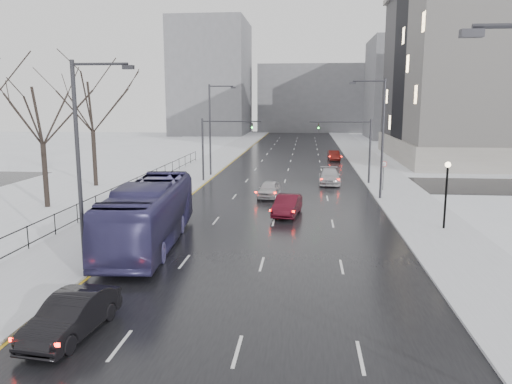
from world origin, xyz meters
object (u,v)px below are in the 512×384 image
(mast_signal_right, at_px, (359,143))
(tree_park_d, at_px, (48,208))
(sedan_right_far, at_px, (329,176))
(sedan_right_near, at_px, (287,205))
(sedan_right_distant, at_px, (334,155))
(streetlight_r_mid, at_px, (380,133))
(no_uturn_sign, at_px, (384,167))
(streetlight_l_far, at_px, (212,125))
(bus, at_px, (149,214))
(streetlight_l_near, at_px, (83,157))
(mast_signal_left, at_px, (213,142))
(sedan_left_near, at_px, (72,315))
(tree_park_e, at_px, (96,187))
(sedan_center_near, at_px, (269,189))
(lamppost_r_mid, at_px, (447,185))

(mast_signal_right, bearing_deg, tree_park_d, -150.88)
(mast_signal_right, xyz_separation_m, sedan_right_far, (-2.83, -0.14, -3.32))
(sedan_right_near, relative_size, sedan_right_far, 0.87)
(sedan_right_distant, bearing_deg, streetlight_r_mid, -89.13)
(streetlight_r_mid, xyz_separation_m, no_uturn_sign, (1.03, 4.00, -3.32))
(streetlight_l_far, bearing_deg, streetlight_r_mid, -36.30)
(no_uturn_sign, xyz_separation_m, sedan_right_far, (-4.70, 3.85, -1.51))
(sedan_right_near, bearing_deg, mast_signal_right, 74.23)
(streetlight_l_far, height_order, bus, streetlight_l_far)
(streetlight_l_near, relative_size, streetlight_l_far, 1.00)
(tree_park_d, bearing_deg, streetlight_l_near, -55.47)
(streetlight_r_mid, bearing_deg, mast_signal_left, 152.69)
(streetlight_l_near, distance_m, sedan_left_near, 8.36)
(mast_signal_left, xyz_separation_m, sedan_right_far, (11.83, -0.14, -3.32))
(bus, bearing_deg, sedan_right_distant, 68.96)
(sedan_right_far, bearing_deg, sedan_left_near, -105.84)
(tree_park_e, height_order, sedan_right_far, tree_park_e)
(streetlight_r_mid, bearing_deg, sedan_right_far, 115.03)
(tree_park_e, distance_m, mast_signal_left, 12.29)
(streetlight_l_far, distance_m, mast_signal_left, 4.36)
(mast_signal_right, relative_size, no_uturn_sign, 2.41)
(streetlight_r_mid, distance_m, mast_signal_right, 8.18)
(tree_park_e, xyz_separation_m, sedan_center_near, (17.21, -3.93, 0.74))
(mast_signal_left, bearing_deg, sedan_right_distant, 56.84)
(mast_signal_right, relative_size, sedan_center_near, 1.59)
(mast_signal_right, height_order, mast_signal_left, same)
(tree_park_d, relative_size, streetlight_l_far, 1.25)
(sedan_center_near, xyz_separation_m, sedan_right_distant, (6.99, 28.34, -0.01))
(lamppost_r_mid, distance_m, sedan_center_near, 15.81)
(mast_signal_right, xyz_separation_m, sedan_right_near, (-6.48, -14.74, -3.33))
(no_uturn_sign, xyz_separation_m, sedan_right_near, (-8.36, -10.75, -1.52))
(tree_park_d, bearing_deg, mast_signal_right, 29.12)
(tree_park_d, relative_size, mast_signal_left, 1.92)
(tree_park_e, xyz_separation_m, streetlight_r_mid, (26.37, -4.00, 5.62))
(mast_signal_left, distance_m, sedan_center_near, 10.70)
(lamppost_r_mid, height_order, bus, lamppost_r_mid)
(mast_signal_right, bearing_deg, sedan_right_far, -177.07)
(streetlight_l_near, height_order, lamppost_r_mid, streetlight_l_near)
(tree_park_d, xyz_separation_m, mast_signal_right, (25.13, 14.00, 4.11))
(streetlight_l_far, height_order, sedan_left_near, streetlight_l_far)
(no_uturn_sign, xyz_separation_m, bus, (-15.91, -19.10, -0.45))
(streetlight_l_far, xyz_separation_m, bus, (1.45, -27.10, -3.77))
(streetlight_r_mid, relative_size, sedan_right_near, 2.24)
(streetlight_l_near, bearing_deg, tree_park_d, 124.53)
(lamppost_r_mid, relative_size, bus, 0.33)
(streetlight_l_far, relative_size, sedan_left_near, 2.24)
(mast_signal_left, relative_size, sedan_left_near, 1.45)
(no_uturn_sign, bearing_deg, streetlight_l_far, 155.27)
(streetlight_r_mid, height_order, sedan_center_near, streetlight_r_mid)
(tree_park_e, height_order, mast_signal_right, tree_park_e)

